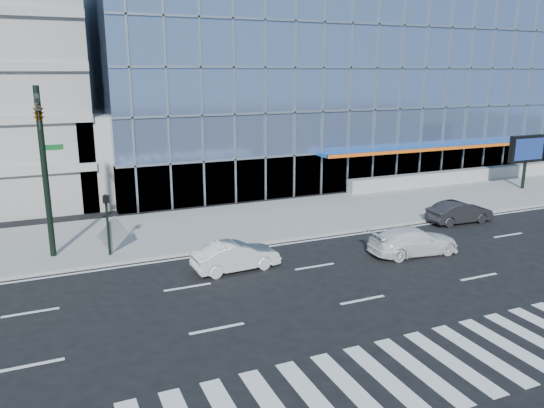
{
  "coord_description": "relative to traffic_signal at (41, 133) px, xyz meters",
  "views": [
    {
      "loc": [
        -11.0,
        -20.28,
        8.77
      ],
      "look_at": [
        -0.84,
        3.0,
        2.37
      ],
      "focal_mm": 35.0,
      "sensor_mm": 36.0,
      "label": 1
    }
  ],
  "objects": [
    {
      "name": "white_suv",
      "position": [
        16.26,
        -4.95,
        -5.5
      ],
      "size": [
        4.7,
        2.21,
        1.33
      ],
      "primitive_type": "imported",
      "rotation": [
        0.0,
        0.0,
        1.49
      ],
      "color": "white",
      "rests_on": "ground"
    },
    {
      "name": "theatre_building",
      "position": [
        25.0,
        21.43,
        1.34
      ],
      "size": [
        42.0,
        26.0,
        15.0
      ],
      "primitive_type": "cube",
      "color": "#667EAA",
      "rests_on": "ground"
    },
    {
      "name": "traffic_signal",
      "position": [
        0.0,
        0.0,
        0.0
      ],
      "size": [
        1.14,
        5.74,
        8.0
      ],
      "color": "black",
      "rests_on": "sidewalk"
    },
    {
      "name": "sidewalk",
      "position": [
        11.0,
        3.43,
        -6.09
      ],
      "size": [
        120.0,
        8.0,
        0.15
      ],
      "primitive_type": "cube",
      "color": "gray",
      "rests_on": "ground"
    },
    {
      "name": "ramp_block",
      "position": [
        5.0,
        13.43,
        -3.16
      ],
      "size": [
        6.0,
        8.0,
        6.0
      ],
      "primitive_type": "cube",
      "color": "gray",
      "rests_on": "ground"
    },
    {
      "name": "ped_signal_post",
      "position": [
        2.5,
        0.37,
        -4.02
      ],
      "size": [
        0.3,
        0.33,
        3.0
      ],
      "color": "black",
      "rests_on": "sidewalk"
    },
    {
      "name": "ground",
      "position": [
        11.0,
        -4.57,
        -6.16
      ],
      "size": [
        160.0,
        160.0,
        0.0
      ],
      "primitive_type": "plane",
      "color": "black",
      "rests_on": "ground"
    },
    {
      "name": "retaining_wall",
      "position": [
        35.0,
        7.03,
        -5.51
      ],
      "size": [
        30.0,
        0.8,
        1.0
      ],
      "primitive_type": "cube",
      "color": "gray",
      "rests_on": "sidewalk"
    },
    {
      "name": "marquee_sign",
      "position": [
        33.0,
        3.42,
        -3.1
      ],
      "size": [
        3.2,
        0.43,
        4.0
      ],
      "color": "black",
      "rests_on": "sidewalk"
    },
    {
      "name": "dark_sedan",
      "position": [
        22.26,
        -1.57,
        -5.51
      ],
      "size": [
        4.01,
        1.54,
        1.31
      ],
      "primitive_type": "imported",
      "rotation": [
        0.0,
        0.0,
        1.53
      ],
      "color": "black",
      "rests_on": "ground"
    },
    {
      "name": "tilted_panel",
      "position": [
        2.74,
        0.74,
        -5.11
      ],
      "size": [
        1.66,
        0.86,
        1.82
      ],
      "primitive_type": "cube",
      "rotation": [
        0.0,
        0.94,
        0.46
      ],
      "color": "gray",
      "rests_on": "sidewalk"
    },
    {
      "name": "white_sedan",
      "position": [
        7.54,
        -3.48,
        -5.51
      ],
      "size": [
        4.03,
        1.61,
        1.3
      ],
      "primitive_type": "imported",
      "rotation": [
        0.0,
        0.0,
        1.63
      ],
      "color": "silver",
      "rests_on": "ground"
    }
  ]
}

